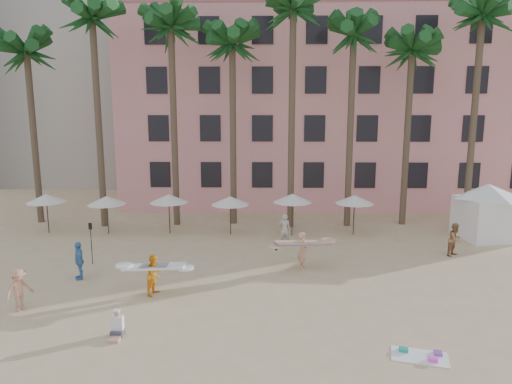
{
  "coord_description": "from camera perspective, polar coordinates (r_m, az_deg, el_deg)",
  "views": [
    {
      "loc": [
        1.33,
        -16.26,
        8.05
      ],
      "look_at": [
        0.82,
        6.0,
        4.0
      ],
      "focal_mm": 32.0,
      "sensor_mm": 36.0,
      "label": 1
    }
  ],
  "objects": [
    {
      "name": "carrier_yellow",
      "position": [
        23.49,
        5.84,
        -7.04
      ],
      "size": [
        2.98,
        1.71,
        1.93
      ],
      "color": "tan",
      "rests_on": "ground"
    },
    {
      "name": "palm_row",
      "position": [
        31.65,
        -0.19,
        19.25
      ],
      "size": [
        44.4,
        5.4,
        16.3
      ],
      "color": "brown",
      "rests_on": "ground"
    },
    {
      "name": "carrier_white",
      "position": [
        20.8,
        -12.55,
        -9.88
      ],
      "size": [
        2.82,
        1.06,
        1.81
      ],
      "color": "orange",
      "rests_on": "ground"
    },
    {
      "name": "pink_hotel",
      "position": [
        42.64,
        9.11,
        10.12
      ],
      "size": [
        35.0,
        14.0,
        16.0
      ],
      "primitive_type": "cube",
      "color": "#E89B8D",
      "rests_on": "ground"
    },
    {
      "name": "umbrella_row",
      "position": [
        29.64,
        -7.1,
        -0.9
      ],
      "size": [
        22.5,
        2.7,
        2.73
      ],
      "color": "#332B23",
      "rests_on": "ground"
    },
    {
      "name": "seated_man",
      "position": [
        17.77,
        -16.99,
        -15.89
      ],
      "size": [
        0.43,
        0.75,
        0.98
      ],
      "color": "#3F3F4C",
      "rests_on": "ground"
    },
    {
      "name": "paddle",
      "position": [
        25.48,
        -19.93,
        -5.43
      ],
      "size": [
        0.18,
        0.04,
        2.23
      ],
      "color": "black",
      "rests_on": "ground"
    },
    {
      "name": "cabana",
      "position": [
        31.94,
        26.88,
        -1.62
      ],
      "size": [
        5.14,
        5.14,
        3.5
      ],
      "color": "white",
      "rests_on": "ground"
    },
    {
      "name": "ground",
      "position": [
        18.19,
        -3.13,
        -15.97
      ],
      "size": [
        120.0,
        120.0,
        0.0
      ],
      "primitive_type": "plane",
      "color": "#D1B789",
      "rests_on": "ground"
    },
    {
      "name": "beachgoers",
      "position": [
        22.75,
        -4.33,
        -8.0
      ],
      "size": [
        21.62,
        10.39,
        1.88
      ],
      "color": "#548BC4",
      "rests_on": "ground"
    },
    {
      "name": "beach_towel",
      "position": [
        16.91,
        19.95,
        -18.66
      ],
      "size": [
        1.99,
        1.42,
        0.14
      ],
      "color": "white",
      "rests_on": "ground"
    }
  ]
}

